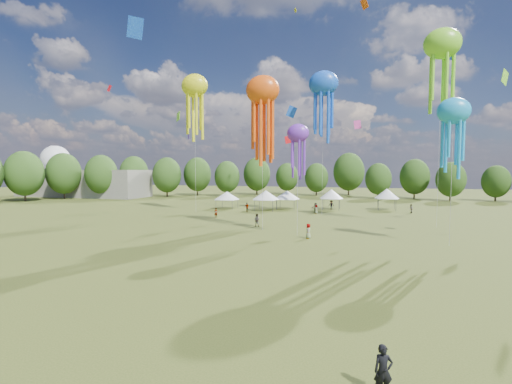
# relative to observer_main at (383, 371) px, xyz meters

# --- Properties ---
(ground) EXTENTS (300.00, 300.00, 0.00)m
(ground) POSITION_rel_observer_main_xyz_m (-8.56, 3.31, -0.92)
(ground) COLOR #384416
(ground) RESTS_ON ground
(observer_main) EXTENTS (0.76, 0.60, 1.84)m
(observer_main) POSITION_rel_observer_main_xyz_m (0.00, 0.00, 0.00)
(observer_main) COLOR black
(observer_main) RESTS_ON ground
(spectator_near) EXTENTS (0.87, 0.68, 1.80)m
(spectator_near) POSITION_rel_observer_main_xyz_m (-14.64, 35.08, -0.02)
(spectator_near) COLOR gray
(spectator_near) RESTS_ON ground
(spectators_far) EXTENTS (33.16, 32.83, 1.88)m
(spectators_far) POSITION_rel_observer_main_xyz_m (-7.98, 51.20, -0.03)
(spectators_far) COLOR gray
(spectators_far) RESTS_ON ground
(festival_tents) EXTENTS (36.36, 12.43, 4.29)m
(festival_tents) POSITION_rel_observer_main_xyz_m (-12.44, 58.04, 2.11)
(festival_tents) COLOR #47474C
(festival_tents) RESTS_ON ground
(show_kites) EXTENTS (45.13, 25.86, 27.34)m
(show_kites) POSITION_rel_observer_main_xyz_m (-9.16, 42.87, 18.63)
(show_kites) COLOR #ED510E
(show_kites) RESTS_ON ground
(small_kites) EXTENTS (68.14, 56.48, 43.97)m
(small_kites) POSITION_rel_observer_main_xyz_m (-9.00, 44.28, 28.51)
(small_kites) COLOR #ED510E
(small_kites) RESTS_ON ground
(treeline) EXTENTS (201.57, 95.24, 13.43)m
(treeline) POSITION_rel_observer_main_xyz_m (-12.42, 65.82, 5.62)
(treeline) COLOR #38281C
(treeline) RESTS_ON ground
(hangar) EXTENTS (40.00, 12.00, 8.00)m
(hangar) POSITION_rel_observer_main_xyz_m (-80.56, 75.31, 3.08)
(hangar) COLOR gray
(hangar) RESTS_ON ground
(radome) EXTENTS (9.00, 9.00, 16.00)m
(radome) POSITION_rel_observer_main_xyz_m (-96.56, 81.31, 9.07)
(radome) COLOR white
(radome) RESTS_ON ground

